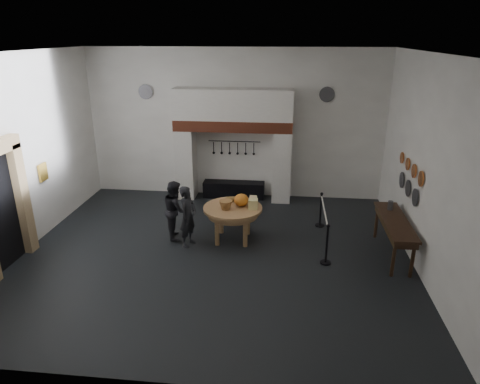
# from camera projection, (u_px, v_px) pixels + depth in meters

# --- Properties ---
(floor) EXTENTS (9.00, 8.00, 0.02)m
(floor) POSITION_uv_depth(u_px,v_px,m) (215.00, 253.00, 10.05)
(floor) COLOR black
(floor) RESTS_ON ground
(ceiling) EXTENTS (9.00, 8.00, 0.02)m
(ceiling) POSITION_uv_depth(u_px,v_px,m) (210.00, 53.00, 8.47)
(ceiling) COLOR silver
(ceiling) RESTS_ON wall_back
(wall_back) EXTENTS (9.00, 0.02, 4.50)m
(wall_back) POSITION_uv_depth(u_px,v_px,m) (235.00, 125.00, 12.99)
(wall_back) COLOR white
(wall_back) RESTS_ON floor
(wall_front) EXTENTS (9.00, 0.02, 4.50)m
(wall_front) POSITION_uv_depth(u_px,v_px,m) (161.00, 248.00, 5.53)
(wall_front) COLOR white
(wall_front) RESTS_ON floor
(wall_left) EXTENTS (0.02, 8.00, 4.50)m
(wall_left) POSITION_uv_depth(u_px,v_px,m) (17.00, 156.00, 9.71)
(wall_left) COLOR white
(wall_left) RESTS_ON floor
(wall_right) EXTENTS (0.02, 8.00, 4.50)m
(wall_right) POSITION_uv_depth(u_px,v_px,m) (428.00, 168.00, 8.81)
(wall_right) COLOR white
(wall_right) RESTS_ON floor
(chimney_pier_left) EXTENTS (0.55, 0.70, 2.15)m
(chimney_pier_left) POSITION_uv_depth(u_px,v_px,m) (186.00, 164.00, 13.22)
(chimney_pier_left) COLOR silver
(chimney_pier_left) RESTS_ON floor
(chimney_pier_right) EXTENTS (0.55, 0.70, 2.15)m
(chimney_pier_right) POSITION_uv_depth(u_px,v_px,m) (282.00, 167.00, 12.92)
(chimney_pier_right) COLOR silver
(chimney_pier_right) RESTS_ON floor
(hearth_brick_band) EXTENTS (3.50, 0.72, 0.32)m
(hearth_brick_band) POSITION_uv_depth(u_px,v_px,m) (233.00, 125.00, 12.64)
(hearth_brick_band) COLOR #9E442B
(hearth_brick_band) RESTS_ON chimney_pier_left
(chimney_hood) EXTENTS (3.50, 0.70, 0.90)m
(chimney_hood) POSITION_uv_depth(u_px,v_px,m) (233.00, 104.00, 12.43)
(chimney_hood) COLOR silver
(chimney_hood) RESTS_ON hearth_brick_band
(iron_range) EXTENTS (1.90, 0.45, 0.50)m
(iron_range) POSITION_uv_depth(u_px,v_px,m) (234.00, 190.00, 13.42)
(iron_range) COLOR black
(iron_range) RESTS_ON floor
(utensil_rail) EXTENTS (1.60, 0.02, 0.02)m
(utensil_rail) POSITION_uv_depth(u_px,v_px,m) (234.00, 141.00, 13.09)
(utensil_rail) COLOR black
(utensil_rail) RESTS_ON wall_back
(door_jamb_far) EXTENTS (0.22, 0.30, 2.60)m
(door_jamb_far) POSITION_uv_depth(u_px,v_px,m) (22.00, 199.00, 9.75)
(door_jamb_far) COLOR tan
(door_jamb_far) RESTS_ON floor
(wall_plaque) EXTENTS (0.05, 0.34, 0.44)m
(wall_plaque) POSITION_uv_depth(u_px,v_px,m) (43.00, 172.00, 10.68)
(wall_plaque) COLOR gold
(wall_plaque) RESTS_ON wall_left
(work_table) EXTENTS (1.81, 1.81, 0.07)m
(work_table) POSITION_uv_depth(u_px,v_px,m) (233.00, 208.00, 10.45)
(work_table) COLOR tan
(work_table) RESTS_ON floor
(pumpkin) EXTENTS (0.36, 0.36, 0.31)m
(pumpkin) POSITION_uv_depth(u_px,v_px,m) (241.00, 200.00, 10.46)
(pumpkin) COLOR #C55F1B
(pumpkin) RESTS_ON work_table
(cheese_block_big) EXTENTS (0.22, 0.22, 0.24)m
(cheese_block_big) POSITION_uv_depth(u_px,v_px,m) (253.00, 204.00, 10.30)
(cheese_block_big) COLOR #DFD185
(cheese_block_big) RESTS_ON work_table
(cheese_block_small) EXTENTS (0.18, 0.18, 0.20)m
(cheese_block_small) POSITION_uv_depth(u_px,v_px,m) (253.00, 200.00, 10.59)
(cheese_block_small) COLOR #DEC285
(cheese_block_small) RESTS_ON work_table
(wicker_basket) EXTENTS (0.40, 0.40, 0.22)m
(wicker_basket) POSITION_uv_depth(u_px,v_px,m) (226.00, 205.00, 10.27)
(wicker_basket) COLOR #9C6C39
(wicker_basket) RESTS_ON work_table
(bread_loaf) EXTENTS (0.31, 0.18, 0.13)m
(bread_loaf) POSITION_uv_depth(u_px,v_px,m) (231.00, 199.00, 10.75)
(bread_loaf) COLOR olive
(bread_loaf) RESTS_ON work_table
(visitor_near) EXTENTS (0.51, 0.64, 1.51)m
(visitor_near) POSITION_uv_depth(u_px,v_px,m) (188.00, 216.00, 10.20)
(visitor_near) COLOR black
(visitor_near) RESTS_ON floor
(visitor_far) EXTENTS (0.76, 0.86, 1.49)m
(visitor_far) POSITION_uv_depth(u_px,v_px,m) (176.00, 210.00, 10.62)
(visitor_far) COLOR black
(visitor_far) RESTS_ON floor
(side_table) EXTENTS (0.55, 2.20, 0.06)m
(side_table) POSITION_uv_depth(u_px,v_px,m) (395.00, 221.00, 9.67)
(side_table) COLOR #322212
(side_table) RESTS_ON floor
(pewter_jug) EXTENTS (0.12, 0.12, 0.22)m
(pewter_jug) POSITION_uv_depth(u_px,v_px,m) (390.00, 205.00, 10.18)
(pewter_jug) COLOR #4E4F53
(pewter_jug) RESTS_ON side_table
(copper_pan_a) EXTENTS (0.03, 0.34, 0.34)m
(copper_pan_a) POSITION_uv_depth(u_px,v_px,m) (421.00, 179.00, 9.10)
(copper_pan_a) COLOR #C6662D
(copper_pan_a) RESTS_ON wall_right
(copper_pan_b) EXTENTS (0.03, 0.32, 0.32)m
(copper_pan_b) POSITION_uv_depth(u_px,v_px,m) (414.00, 171.00, 9.61)
(copper_pan_b) COLOR #C6662D
(copper_pan_b) RESTS_ON wall_right
(copper_pan_c) EXTENTS (0.03, 0.30, 0.30)m
(copper_pan_c) POSITION_uv_depth(u_px,v_px,m) (408.00, 164.00, 10.13)
(copper_pan_c) COLOR #C6662D
(copper_pan_c) RESTS_ON wall_right
(copper_pan_d) EXTENTS (0.03, 0.28, 0.28)m
(copper_pan_d) POSITION_uv_depth(u_px,v_px,m) (402.00, 158.00, 10.64)
(copper_pan_d) COLOR #C6662D
(copper_pan_d) RESTS_ON wall_right
(pewter_plate_left) EXTENTS (0.03, 0.40, 0.40)m
(pewter_plate_left) POSITION_uv_depth(u_px,v_px,m) (415.00, 197.00, 9.46)
(pewter_plate_left) COLOR #4C4C51
(pewter_plate_left) RESTS_ON wall_right
(pewter_plate_mid) EXTENTS (0.03, 0.40, 0.40)m
(pewter_plate_mid) POSITION_uv_depth(u_px,v_px,m) (408.00, 188.00, 10.02)
(pewter_plate_mid) COLOR #4C4C51
(pewter_plate_mid) RESTS_ON wall_right
(pewter_plate_right) EXTENTS (0.03, 0.40, 0.40)m
(pewter_plate_right) POSITION_uv_depth(u_px,v_px,m) (402.00, 180.00, 10.58)
(pewter_plate_right) COLOR #4C4C51
(pewter_plate_right) RESTS_ON wall_right
(pewter_plate_back_left) EXTENTS (0.44, 0.03, 0.44)m
(pewter_plate_back_left) POSITION_uv_depth(u_px,v_px,m) (146.00, 92.00, 12.89)
(pewter_plate_back_left) COLOR #4C4C51
(pewter_plate_back_left) RESTS_ON wall_back
(pewter_plate_back_right) EXTENTS (0.44, 0.03, 0.44)m
(pewter_plate_back_right) POSITION_uv_depth(u_px,v_px,m) (327.00, 94.00, 12.35)
(pewter_plate_back_right) COLOR #4C4C51
(pewter_plate_back_right) RESTS_ON wall_back
(barrier_post_near) EXTENTS (0.05, 0.05, 0.90)m
(barrier_post_near) POSITION_uv_depth(u_px,v_px,m) (327.00, 245.00, 9.47)
(barrier_post_near) COLOR black
(barrier_post_near) RESTS_ON floor
(barrier_post_far) EXTENTS (0.05, 0.05, 0.90)m
(barrier_post_far) POSITION_uv_depth(u_px,v_px,m) (321.00, 210.00, 11.33)
(barrier_post_far) COLOR black
(barrier_post_far) RESTS_ON floor
(barrier_rope) EXTENTS (0.04, 2.00, 0.04)m
(barrier_rope) POSITION_uv_depth(u_px,v_px,m) (325.00, 211.00, 10.26)
(barrier_rope) COLOR white
(barrier_rope) RESTS_ON barrier_post_near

